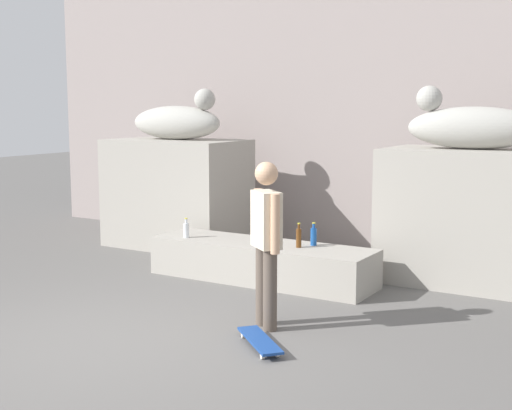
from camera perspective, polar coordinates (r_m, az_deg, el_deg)
name	(u,v)px	position (r m, az deg, el deg)	size (l,w,h in m)	color
ground_plane	(105,345)	(6.91, -11.94, -10.90)	(40.00, 40.00, 0.00)	#605E5B
facade_wall	(354,38)	(11.37, 7.83, 13.06)	(11.71, 0.60, 6.45)	gray
pedestal_left	(177,193)	(11.23, -6.32, 0.94)	(2.10, 1.26, 1.68)	#A39E93
pedestal_right	(470,217)	(9.23, 16.76, -0.91)	(2.10, 1.26, 1.68)	#A39E93
statue_reclining_left	(178,121)	(11.13, -6.26, 6.67)	(1.60, 0.57, 0.78)	#B0AEA5
statue_reclining_right	(471,126)	(9.13, 16.82, 6.07)	(1.67, 0.81, 0.78)	#B0AEA5
ledge_block	(262,262)	(9.06, 0.45, -4.56)	(2.93, 0.82, 0.49)	#A39E93
skater	(266,237)	(7.05, 0.83, -2.59)	(0.45, 0.38, 1.67)	brown
skateboard	(260,340)	(6.70, 0.29, -10.77)	(0.73, 0.68, 0.08)	navy
bottle_blue	(314,236)	(8.87, 4.63, -2.49)	(0.08, 0.08, 0.29)	#194C99
bottle_clear	(186,230)	(9.40, -5.60, -1.98)	(0.07, 0.07, 0.26)	silver
bottle_brown	(299,237)	(8.72, 3.44, -2.59)	(0.07, 0.07, 0.30)	#593314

